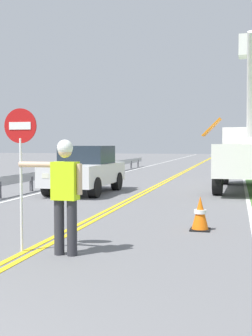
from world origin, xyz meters
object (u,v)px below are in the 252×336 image
object	(u,v)px
flagger_worker	(65,189)
oncoming_sedan_nearest	(85,170)
traffic_cone_lead	(200,214)
utility_bucket_truck	(249,153)
stop_sign_paddle	(21,147)

from	to	relation	value
flagger_worker	oncoming_sedan_nearest	bearing A→B (deg)	107.41
flagger_worker	traffic_cone_lead	size ratio (longest dim) A/B	2.61
flagger_worker	utility_bucket_truck	distance (m)	11.88
utility_bucket_truck	oncoming_sedan_nearest	distance (m)	6.49
flagger_worker	utility_bucket_truck	size ratio (longest dim) A/B	0.27
utility_bucket_truck	oncoming_sedan_nearest	size ratio (longest dim) A/B	1.66
oncoming_sedan_nearest	traffic_cone_lead	world-z (taller)	oncoming_sedan_nearest
flagger_worker	traffic_cone_lead	bearing A→B (deg)	53.17
utility_bucket_truck	traffic_cone_lead	world-z (taller)	utility_bucket_truck
utility_bucket_truck	stop_sign_paddle	bearing A→B (deg)	-108.65
utility_bucket_truck	traffic_cone_lead	distance (m)	9.06
utility_bucket_truck	traffic_cone_lead	xyz separation A→B (m)	(-1.18, -8.92, -1.09)
stop_sign_paddle	utility_bucket_truck	size ratio (longest dim) A/B	0.34
oncoming_sedan_nearest	stop_sign_paddle	bearing A→B (deg)	-77.34
oncoming_sedan_nearest	traffic_cone_lead	size ratio (longest dim) A/B	5.92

